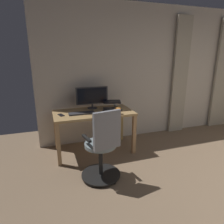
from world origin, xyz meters
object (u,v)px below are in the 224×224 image
object	(u,v)px
desk	(94,117)
office_chair	(103,149)
mug_tea	(118,111)
cell_phone_by_monitor	(61,115)
computer_mouse	(115,105)
laptop	(112,106)
computer_monitor	(92,96)
cell_phone_face_up	(102,115)
computer_keyboard	(82,113)

from	to	relation	value
desk	office_chair	size ratio (longest dim) A/B	1.31
desk	mug_tea	distance (m)	0.47
cell_phone_by_monitor	mug_tea	xyz separation A→B (m)	(-0.91, 0.22, 0.05)
office_chair	mug_tea	world-z (taller)	office_chair
office_chair	computer_mouse	xyz separation A→B (m)	(-0.59, -1.13, 0.29)
laptop	mug_tea	size ratio (longest dim) A/B	2.94
office_chair	cell_phone_by_monitor	size ratio (longest dim) A/B	7.22
computer_monitor	cell_phone_face_up	xyz separation A→B (m)	(-0.06, 0.46, -0.22)
computer_keyboard	mug_tea	distance (m)	0.61
computer_mouse	desk	bearing A→B (deg)	26.56
computer_monitor	laptop	bearing A→B (deg)	153.18
desk	cell_phone_face_up	distance (m)	0.27
desk	cell_phone_face_up	size ratio (longest dim) A/B	9.49
laptop	desk	bearing A→B (deg)	24.21
cell_phone_by_monitor	mug_tea	size ratio (longest dim) A/B	1.10
laptop	mug_tea	distance (m)	0.33
office_chair	laptop	distance (m)	1.10
laptop	cell_phone_face_up	xyz separation A→B (m)	(0.27, 0.30, -0.05)
desk	laptop	size ratio (longest dim) A/B	3.54
desk	mug_tea	world-z (taller)	mug_tea
laptop	cell_phone_by_monitor	size ratio (longest dim) A/B	2.68
computer_monitor	cell_phone_face_up	bearing A→B (deg)	97.53
computer_keyboard	computer_mouse	bearing A→B (deg)	-156.16
office_chair	desk	bearing A→B (deg)	73.07
cell_phone_by_monitor	office_chair	bearing A→B (deg)	100.96
computer_mouse	cell_phone_face_up	bearing A→B (deg)	50.23
office_chair	computer_keyboard	xyz separation A→B (m)	(0.13, -0.82, 0.28)
desk	cell_phone_by_monitor	world-z (taller)	cell_phone_by_monitor
desk	computer_keyboard	world-z (taller)	computer_keyboard
desk	office_chair	world-z (taller)	office_chair
cell_phone_face_up	cell_phone_by_monitor	size ratio (longest dim) A/B	1.00
office_chair	cell_phone_by_monitor	world-z (taller)	office_chair
desk	computer_keyboard	xyz separation A→B (m)	(0.22, 0.07, 0.11)
computer_mouse	computer_keyboard	bearing A→B (deg)	23.84
computer_monitor	mug_tea	distance (m)	0.61
desk	office_chair	distance (m)	0.91
computer_monitor	cell_phone_face_up	world-z (taller)	computer_monitor
office_chair	cell_phone_face_up	bearing A→B (deg)	62.92
laptop	computer_mouse	size ratio (longest dim) A/B	3.86
cell_phone_by_monitor	computer_keyboard	bearing A→B (deg)	157.41
computer_keyboard	computer_mouse	size ratio (longest dim) A/B	4.31
computer_mouse	cell_phone_face_up	world-z (taller)	computer_mouse
laptop	computer_mouse	world-z (taller)	laptop
computer_keyboard	cell_phone_by_monitor	distance (m)	0.34
desk	mug_tea	xyz separation A→B (m)	(-0.36, 0.26, 0.15)
cell_phone_by_monitor	mug_tea	world-z (taller)	mug_tea
cell_phone_face_up	computer_monitor	bearing A→B (deg)	-94.63
computer_mouse	office_chair	bearing A→B (deg)	62.59
computer_keyboard	computer_mouse	xyz separation A→B (m)	(-0.71, -0.31, 0.01)
computer_mouse	cell_phone_face_up	distance (m)	0.62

